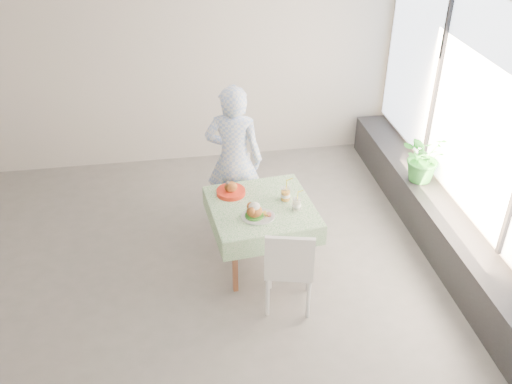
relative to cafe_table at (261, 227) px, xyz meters
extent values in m
plane|color=#63605D|center=(-0.78, -0.01, -0.46)|extent=(6.00, 6.00, 0.00)
plane|color=white|center=(-0.78, -0.01, 2.34)|extent=(6.00, 6.00, 0.00)
cube|color=beige|center=(-0.78, 2.49, 0.94)|extent=(6.00, 0.02, 2.80)
cube|color=beige|center=(-0.78, -2.51, 0.94)|extent=(6.00, 0.02, 2.80)
cube|color=beige|center=(2.22, -0.01, 0.94)|extent=(0.02, 5.00, 2.80)
cube|color=#D1E0F9|center=(2.19, -0.01, 1.19)|extent=(0.01, 4.80, 2.18)
cube|color=black|center=(2.02, -0.01, -0.21)|extent=(0.40, 4.80, 0.50)
cube|color=brown|center=(0.00, 0.00, 0.25)|extent=(0.99, 0.99, 0.04)
cube|color=white|center=(0.00, 0.00, 0.28)|extent=(1.14, 1.14, 0.01)
cube|color=white|center=(-0.09, 0.82, -0.06)|extent=(0.47, 0.47, 0.04)
cube|color=white|center=(-0.14, 0.98, 0.15)|extent=(0.37, 0.15, 0.37)
cube|color=white|center=(0.16, -0.67, 0.03)|extent=(0.55, 0.55, 0.04)
cube|color=white|center=(0.11, -0.87, 0.27)|extent=(0.45, 0.15, 0.45)
imported|color=#97B5F2|center=(-0.19, 0.75, 0.43)|extent=(0.74, 0.60, 1.78)
cylinder|color=white|center=(-0.07, -0.21, 0.29)|extent=(0.34, 0.34, 0.02)
cylinder|color=#1B5415|center=(-0.11, -0.21, 0.31)|extent=(0.19, 0.19, 0.02)
ellipsoid|color=brown|center=(-0.11, -0.21, 0.36)|extent=(0.16, 0.15, 0.12)
ellipsoid|color=white|center=(-0.11, -0.21, 0.42)|extent=(0.12, 0.11, 0.08)
cylinder|color=maroon|center=(0.04, -0.23, 0.32)|extent=(0.06, 0.06, 0.03)
cylinder|color=white|center=(0.26, 0.06, 0.35)|extent=(0.10, 0.10, 0.14)
cylinder|color=orange|center=(0.26, 0.06, 0.34)|extent=(0.09, 0.09, 0.11)
cylinder|color=white|center=(0.26, 0.06, 0.43)|extent=(0.11, 0.11, 0.01)
cylinder|color=yellow|center=(0.27, 0.06, 0.48)|extent=(0.01, 0.04, 0.20)
cylinder|color=white|center=(0.34, -0.13, 0.34)|extent=(0.09, 0.09, 0.13)
cylinder|color=beige|center=(0.34, -0.13, 0.33)|extent=(0.08, 0.08, 0.09)
cylinder|color=white|center=(0.34, -0.13, 0.41)|extent=(0.09, 0.09, 0.01)
cylinder|color=yellow|center=(0.35, -0.13, 0.46)|extent=(0.01, 0.03, 0.17)
cylinder|color=red|center=(-0.28, 0.27, 0.31)|extent=(0.31, 0.31, 0.05)
cylinder|color=white|center=(-0.28, 0.27, 0.32)|extent=(0.26, 0.26, 0.02)
ellipsoid|color=brown|center=(-0.28, 0.27, 0.37)|extent=(0.14, 0.13, 0.12)
imported|color=#2B8334|center=(2.03, 0.60, 0.34)|extent=(0.67, 0.62, 0.61)
camera|label=1|loc=(-0.85, -4.81, 3.57)|focal=40.00mm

